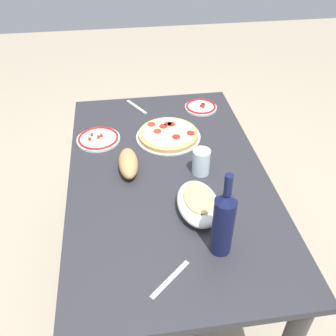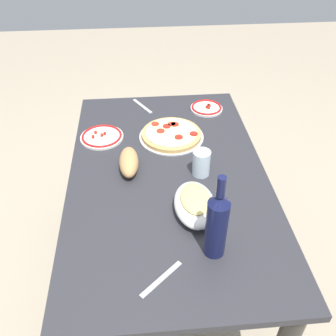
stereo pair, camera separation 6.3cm
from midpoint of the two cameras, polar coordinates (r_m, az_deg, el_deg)
ground_plane at (r=2.07m, az=0.92°, el=-16.47°), size 8.00×8.00×0.00m
dining_table at (r=1.61m, az=1.13°, el=-4.24°), size 1.33×0.81×0.72m
pepperoni_pizza at (r=1.74m, az=1.58°, el=5.11°), size 0.30×0.30×0.03m
baked_pasta_dish at (r=1.35m, az=5.48°, el=-5.39°), size 0.24×0.15×0.08m
wine_bottle at (r=1.17m, az=9.00°, el=-8.44°), size 0.07×0.07×0.32m
water_glass at (r=1.51m, az=6.31°, el=0.76°), size 0.07×0.07×0.11m
side_plate_near at (r=1.76m, az=-9.04°, el=4.75°), size 0.20×0.20×0.02m
side_plate_far at (r=1.97m, az=6.82°, el=9.08°), size 0.17×0.17×0.02m
bread_loaf at (r=1.54m, az=-4.82°, el=0.91°), size 0.19×0.08×0.07m
fork_left at (r=1.99m, az=-3.02°, el=9.39°), size 0.16×0.10×0.00m
fork_right at (r=1.19m, az=0.57°, el=-16.62°), size 0.12×0.14×0.00m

